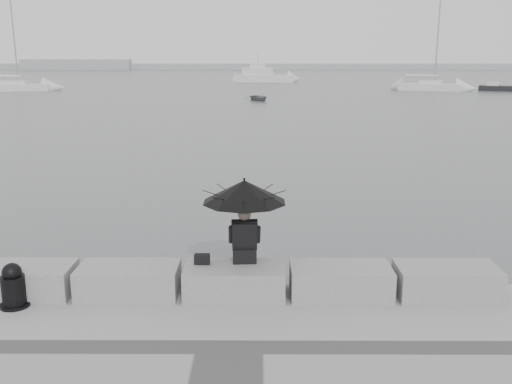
{
  "coord_description": "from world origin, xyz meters",
  "views": [
    {
      "loc": [
        0.38,
        -8.99,
        4.3
      ],
      "look_at": [
        0.33,
        3.0,
        1.38
      ],
      "focal_mm": 40.0,
      "sensor_mm": 36.0,
      "label": 1
    }
  ],
  "objects_px": {
    "sailboat_left": "(14,87)",
    "small_motorboat": "(499,88)",
    "dinghy": "(259,98)",
    "seated_person": "(244,199)",
    "sailboat_right": "(430,86)",
    "mooring_bollard": "(14,288)",
    "motor_cruiser": "(264,76)"
  },
  "relations": [
    {
      "from": "sailboat_left",
      "to": "small_motorboat",
      "type": "relative_size",
      "value": 2.72
    },
    {
      "from": "sailboat_left",
      "to": "dinghy",
      "type": "bearing_deg",
      "value": -34.92
    },
    {
      "from": "seated_person",
      "to": "dinghy",
      "type": "relative_size",
      "value": 0.44
    },
    {
      "from": "sailboat_right",
      "to": "dinghy",
      "type": "bearing_deg",
      "value": -122.08
    },
    {
      "from": "seated_person",
      "to": "mooring_bollard",
      "type": "xyz_separation_m",
      "value": [
        -3.52,
        -0.69,
        -1.24
      ]
    },
    {
      "from": "sailboat_right",
      "to": "dinghy",
      "type": "relative_size",
      "value": 4.1
    },
    {
      "from": "small_motorboat",
      "to": "motor_cruiser",
      "type": "bearing_deg",
      "value": 168.59
    },
    {
      "from": "sailboat_right",
      "to": "motor_cruiser",
      "type": "xyz_separation_m",
      "value": [
        -19.71,
        21.03,
        0.36
      ]
    },
    {
      "from": "mooring_bollard",
      "to": "dinghy",
      "type": "distance_m",
      "value": 46.5
    },
    {
      "from": "mooring_bollard",
      "to": "sailboat_right",
      "type": "bearing_deg",
      "value": 68.32
    },
    {
      "from": "seated_person",
      "to": "small_motorboat",
      "type": "height_order",
      "value": "seated_person"
    },
    {
      "from": "seated_person",
      "to": "motor_cruiser",
      "type": "height_order",
      "value": "motor_cruiser"
    },
    {
      "from": "motor_cruiser",
      "to": "mooring_bollard",
      "type": "bearing_deg",
      "value": -86.97
    },
    {
      "from": "sailboat_left",
      "to": "motor_cruiser",
      "type": "bearing_deg",
      "value": 27.07
    },
    {
      "from": "sailboat_right",
      "to": "seated_person",
      "type": "bearing_deg",
      "value": -86.78
    },
    {
      "from": "sailboat_left",
      "to": "dinghy",
      "type": "relative_size",
      "value": 4.1
    },
    {
      "from": "small_motorboat",
      "to": "dinghy",
      "type": "height_order",
      "value": "small_motorboat"
    },
    {
      "from": "mooring_bollard",
      "to": "small_motorboat",
      "type": "height_order",
      "value": "mooring_bollard"
    },
    {
      "from": "sailboat_left",
      "to": "small_motorboat",
      "type": "distance_m",
      "value": 57.53
    },
    {
      "from": "motor_cruiser",
      "to": "small_motorboat",
      "type": "xyz_separation_m",
      "value": [
        27.78,
        -21.48,
        -0.57
      ]
    },
    {
      "from": "mooring_bollard",
      "to": "sailboat_left",
      "type": "height_order",
      "value": "sailboat_left"
    },
    {
      "from": "sailboat_left",
      "to": "small_motorboat",
      "type": "height_order",
      "value": "sailboat_left"
    },
    {
      "from": "seated_person",
      "to": "dinghy",
      "type": "xyz_separation_m",
      "value": [
        0.24,
        45.66,
        -1.77
      ]
    },
    {
      "from": "mooring_bollard",
      "to": "motor_cruiser",
      "type": "xyz_separation_m",
      "value": [
        4.59,
        82.15,
        0.09
      ]
    },
    {
      "from": "seated_person",
      "to": "sailboat_left",
      "type": "xyz_separation_m",
      "value": [
        -28.69,
        59.49,
        -1.52
      ]
    },
    {
      "from": "sailboat_left",
      "to": "small_motorboat",
      "type": "xyz_separation_m",
      "value": [
        57.53,
        0.49,
        -0.2
      ]
    },
    {
      "from": "sailboat_right",
      "to": "motor_cruiser",
      "type": "relative_size",
      "value": 1.34
    },
    {
      "from": "mooring_bollard",
      "to": "small_motorboat",
      "type": "distance_m",
      "value": 68.76
    },
    {
      "from": "motor_cruiser",
      "to": "dinghy",
      "type": "height_order",
      "value": "motor_cruiser"
    },
    {
      "from": "seated_person",
      "to": "mooring_bollard",
      "type": "height_order",
      "value": "seated_person"
    },
    {
      "from": "sailboat_left",
      "to": "motor_cruiser",
      "type": "relative_size",
      "value": 1.34
    },
    {
      "from": "mooring_bollard",
      "to": "small_motorboat",
      "type": "bearing_deg",
      "value": 61.92
    }
  ]
}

